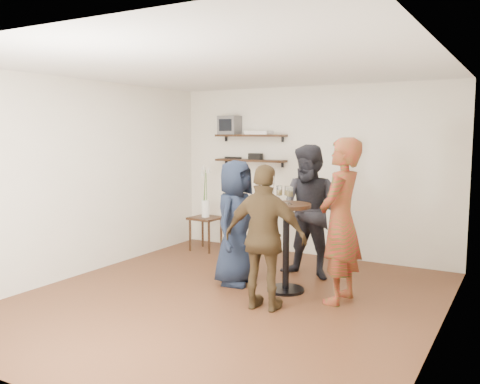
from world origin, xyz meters
name	(u,v)px	position (x,y,z in m)	size (l,w,h in m)	color
room	(227,187)	(0.00, 0.00, 1.30)	(4.58, 5.08, 2.68)	#4D2C18
shelf_upper	(250,136)	(-1.00, 2.38, 1.85)	(1.20, 0.25, 0.04)	black
shelf_lower	(250,160)	(-1.00, 2.38, 1.45)	(1.20, 0.25, 0.04)	black
crt_monitor	(230,125)	(-1.38, 2.38, 2.02)	(0.32, 0.30, 0.30)	#59595B
dvd_deck	(259,133)	(-0.85, 2.38, 1.90)	(0.40, 0.24, 0.06)	silver
radio	(255,156)	(-0.91, 2.38, 1.52)	(0.22, 0.10, 0.10)	black
power_strip	(233,158)	(-1.36, 2.42, 1.48)	(0.30, 0.05, 0.03)	black
side_table	(206,222)	(-1.58, 1.93, 0.45)	(0.48, 0.48, 0.54)	black
vase_lilies	(205,200)	(-1.58, 1.92, 0.82)	(0.18, 0.19, 0.88)	white
drinks_table	(286,235)	(0.45, 0.61, 0.68)	(0.58, 0.58, 1.06)	black
wine_glass_fl	(279,191)	(0.37, 0.58, 1.21)	(0.07, 0.07, 0.21)	silver
wine_glass_fr	(290,193)	(0.51, 0.57, 1.20)	(0.07, 0.07, 0.20)	silver
wine_glass_bl	(287,191)	(0.42, 0.68, 1.20)	(0.07, 0.07, 0.20)	silver
wine_glass_br	(289,192)	(0.47, 0.61, 1.20)	(0.07, 0.07, 0.21)	silver
person_plaid	(341,221)	(1.13, 0.57, 0.92)	(0.67, 0.44, 1.85)	red
person_dark	(311,212)	(0.49, 1.29, 0.87)	(0.85, 0.66, 1.75)	black
person_navy	(236,223)	(-0.23, 0.58, 0.78)	(0.76, 0.50, 1.56)	black
person_brown	(265,238)	(0.51, -0.07, 0.78)	(0.92, 0.38, 1.57)	#42311C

